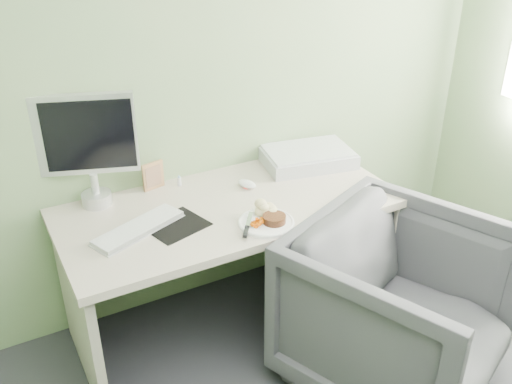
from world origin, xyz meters
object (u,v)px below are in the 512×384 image
plate (266,223)px  monitor (88,144)px  desk (230,236)px  scanner (308,157)px  desk_chair (398,308)px

plate → monitor: size_ratio=0.47×
plate → desk: bearing=105.0°
scanner → desk_chair: size_ratio=0.54×
plate → desk_chair: 0.70m
desk → desk_chair: 0.86m
plate → scanner: bearing=41.2°
desk → monitor: bearing=150.3°
plate → monitor: monitor is taller
scanner → desk: bearing=-149.9°
plate → monitor: 0.88m
scanner → monitor: 1.16m
desk → monitor: size_ratio=2.98×
plate → desk_chair: desk_chair is taller
scanner → monitor: (-1.12, 0.11, 0.27)m
desk → scanner: size_ratio=3.38×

